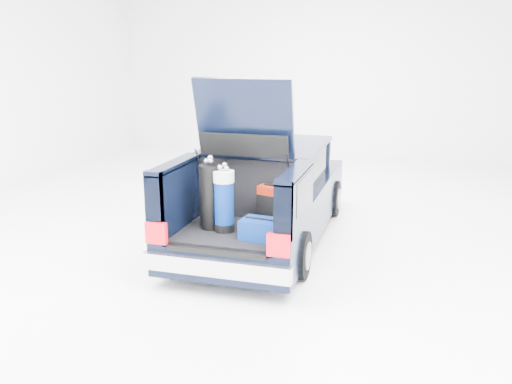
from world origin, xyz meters
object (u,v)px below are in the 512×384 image
(blue_golf_bag, at_px, (224,201))
(blue_duffel, at_px, (263,229))
(red_suitcase, at_px, (271,205))
(car, at_px, (267,194))
(black_golf_bag, at_px, (210,196))

(blue_golf_bag, bearing_deg, blue_duffel, -40.28)
(red_suitcase, distance_m, blue_duffel, 0.62)
(red_suitcase, xyz_separation_m, blue_golf_bag, (-0.49, -0.44, 0.14))
(car, xyz_separation_m, blue_duffel, (0.43, -1.79, 0.05))
(red_suitcase, xyz_separation_m, blue_duffel, (0.05, -0.60, -0.13))
(red_suitcase, relative_size, blue_duffel, 0.99)
(black_golf_bag, relative_size, blue_duffel, 1.70)
(blue_duffel, bearing_deg, black_golf_bag, 170.03)
(car, xyz_separation_m, blue_golf_bag, (-0.11, -1.63, 0.32))
(car, relative_size, blue_duffel, 8.57)
(car, xyz_separation_m, black_golf_bag, (-0.32, -1.58, 0.35))
(car, distance_m, blue_duffel, 1.85)
(black_golf_bag, distance_m, blue_golf_bag, 0.22)
(red_suitcase, relative_size, blue_golf_bag, 0.62)
(car, height_order, blue_duffel, car)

